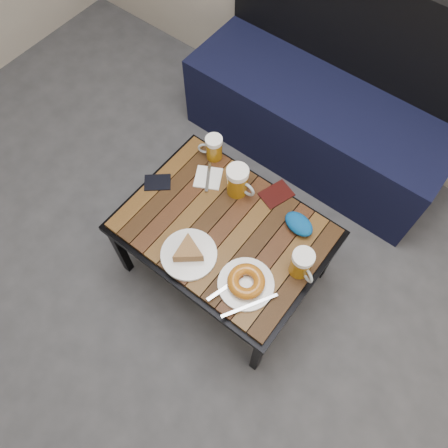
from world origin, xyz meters
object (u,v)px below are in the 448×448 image
Objects in this scene: beer_mug_left at (213,148)px; passport_burgundy at (276,194)px; cafe_table at (224,232)px; beer_mug_centre at (238,181)px; knit_pouch at (299,224)px; beer_mug_right at (302,264)px; bench at (318,116)px; plate_bagel at (246,283)px; passport_navy at (158,182)px; plate_pie at (189,253)px.

beer_mug_left reaches higher than passport_burgundy.
beer_mug_left is (-0.26, 0.26, 0.10)m from cafe_table.
beer_mug_centre is 1.14× the size of knit_pouch.
beer_mug_centre is 0.43m from beer_mug_right.
beer_mug_right is at bearing -18.79° from beer_mug_centre.
bench is at bearing 141.20° from beer_mug_right.
plate_bagel is at bearing -74.56° from bench.
beer_mug_right is at bearing -22.07° from passport_burgundy.
beer_mug_right reaches higher than passport_navy.
cafe_table is at bearing 104.44° from beer_mug_left.
knit_pouch reaches higher than passport_burgundy.
bench is 6.26× the size of plate_pie.
plate_pie is at bearing -171.57° from plate_bagel.
plate_bagel is at bearing 109.12° from beer_mug_left.
passport_navy is at bearing -179.39° from cafe_table.
beer_mug_left is 0.64m from beer_mug_right.
plate_bagel is 2.06× the size of passport_burgundy.
beer_mug_left is 0.62m from plate_bagel.
plate_bagel is 0.43m from passport_burgundy.
beer_mug_centre is (0.19, -0.08, 0.01)m from beer_mug_left.
cafe_table is at bearing -85.26° from bench.
bench is 9.41× the size of beer_mug_centre.
plate_bagel is (0.25, 0.04, -0.00)m from plate_pie.
beer_mug_right is 1.20× the size of passport_navy.
plate_pie is at bearing -126.47° from knit_pouch.
plate_bagel is (0.28, -0.32, -0.05)m from beer_mug_centre.
beer_mug_left is 0.50m from knit_pouch.
beer_mug_right is 0.19m from knit_pouch.
plate_pie is 0.25m from plate_bagel.
beer_mug_centre is 0.36m from plate_pie.
beer_mug_right is at bearing 29.16° from plate_pie.
beer_mug_centre is at bearing 94.65° from plate_pie.
bench is 0.83m from knit_pouch.
passport_burgundy is (0.11, 0.44, -0.02)m from plate_pie.
passport_burgundy is (-0.14, 0.41, -0.02)m from plate_bagel.
beer_mug_left is at bearing -105.15° from bench.
knit_pouch is (0.02, 0.33, 0.00)m from plate_bagel.
passport_navy is 0.86× the size of passport_burgundy.
beer_mug_left is (-0.18, -0.66, 0.26)m from bench.
beer_mug_right is 0.50× the size of plate_bagel.
plate_pie is 0.46m from passport_burgundy.
beer_mug_centre reaches higher than plate_pie.
bench is at bearing 122.43° from passport_navy.
passport_navy is 0.51m from passport_burgundy.
passport_burgundy is (0.16, -0.66, 0.20)m from bench.
passport_navy is 0.63m from knit_pouch.
cafe_table is at bearing -142.33° from knit_pouch.
beer_mug_left is 0.45× the size of plate_bagel.
knit_pouch reaches higher than cafe_table.
cafe_table is 0.20m from plate_pie.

